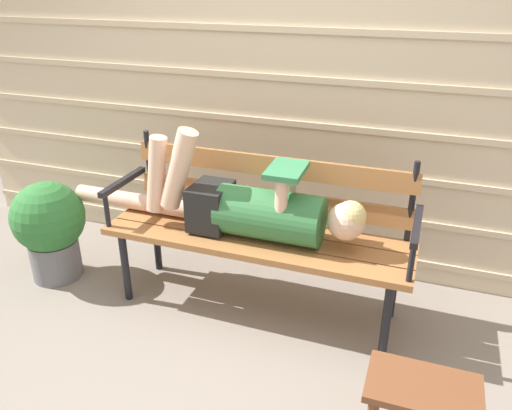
{
  "coord_description": "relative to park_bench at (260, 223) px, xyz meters",
  "views": [
    {
      "loc": [
        0.82,
        -2.1,
        1.76
      ],
      "look_at": [
        0.0,
        0.16,
        0.65
      ],
      "focal_mm": 35.46,
      "sensor_mm": 36.0,
      "label": 1
    }
  ],
  "objects": [
    {
      "name": "park_bench",
      "position": [
        0.0,
        0.0,
        0.0
      ],
      "size": [
        1.67,
        0.47,
        0.91
      ],
      "color": "#9E6638",
      "rests_on": "ground"
    },
    {
      "name": "footstool",
      "position": [
        0.92,
        -0.81,
        -0.21
      ],
      "size": [
        0.41,
        0.26,
        0.39
      ],
      "color": "brown",
      "rests_on": "ground"
    },
    {
      "name": "ground_plane",
      "position": [
        0.0,
        -0.23,
        -0.51
      ],
      "size": [
        12.0,
        12.0,
        0.0
      ],
      "primitive_type": "plane",
      "color": "gray"
    },
    {
      "name": "potted_plant",
      "position": [
        -1.3,
        -0.18,
        -0.16
      ],
      "size": [
        0.44,
        0.44,
        0.63
      ],
      "color": "slate",
      "rests_on": "ground"
    },
    {
      "name": "house_siding",
      "position": [
        0.0,
        0.56,
        0.69
      ],
      "size": [
        4.81,
        0.08,
        2.4
      ],
      "color": "beige",
      "rests_on": "ground"
    },
    {
      "name": "reclining_person",
      "position": [
        -0.06,
        -0.07,
        0.12
      ],
      "size": [
        1.75,
        0.27,
        0.58
      ],
      "color": "#33703D"
    }
  ]
}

